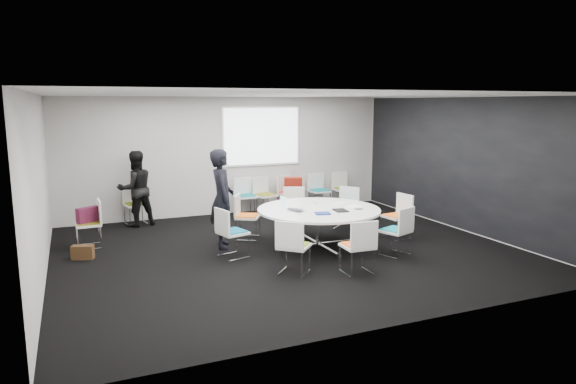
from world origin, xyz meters
name	(u,v)px	position (x,y,z in m)	size (l,w,h in m)	color
room_shell	(291,174)	(0.09, 0.00, 1.40)	(8.08, 7.08, 2.88)	black
conference_table	(319,218)	(0.63, -0.04, 0.55)	(2.27, 2.27, 0.73)	silver
projection_screen	(262,136)	(0.80, 3.46, 1.85)	(1.90, 0.03, 1.35)	white
chair_ring_a	(397,225)	(2.33, -0.10, 0.28)	(0.50, 0.51, 0.88)	silver
chair_ring_b	(346,216)	(1.79, 0.99, 0.28)	(0.64, 0.64, 0.88)	silver
chair_ring_c	(294,216)	(0.76, 1.40, 0.28)	(0.60, 0.59, 0.88)	silver
chair_ring_d	(247,225)	(-0.41, 1.04, 0.28)	(0.62, 0.62, 0.88)	silver
chair_ring_e	(232,242)	(-1.04, -0.05, 0.28)	(0.55, 0.56, 0.88)	silver
chair_ring_f	(294,257)	(-0.41, -1.26, 0.28)	(0.64, 0.64, 0.88)	silver
chair_ring_g	(358,257)	(0.52, -1.65, 0.28)	(0.48, 0.47, 0.88)	silver
chair_ring_h	(396,240)	(1.64, -1.06, 0.28)	(0.59, 0.58, 0.88)	silver
chair_back_a	(246,203)	(0.27, 3.17, 0.28)	(0.48, 0.47, 0.88)	silver
chair_back_b	(265,202)	(0.75, 3.12, 0.28)	(0.56, 0.55, 0.88)	silver
chair_back_c	(289,200)	(1.41, 3.16, 0.28)	(0.60, 0.59, 0.88)	silver
chair_back_d	(319,197)	(2.23, 3.17, 0.28)	(0.48, 0.47, 0.88)	silver
chair_back_e	(343,196)	(2.91, 3.15, 0.28)	(0.47, 0.45, 0.88)	silver
chair_spare_left	(90,233)	(-3.30, 1.59, 0.28)	(0.47, 0.48, 0.88)	silver
chair_person_back	(136,212)	(-2.28, 3.17, 0.28)	(0.53, 0.52, 0.88)	silver
person_main	(222,199)	(-1.01, 0.65, 0.92)	(0.67, 0.44, 1.84)	black
person_back	(136,189)	(-2.28, 3.00, 0.82)	(0.80, 0.62, 1.65)	black
laptop	(297,210)	(0.20, -0.04, 0.74)	(0.37, 0.24, 0.03)	#333338
laptop_lid	(284,203)	(-0.01, 0.12, 0.86)	(0.30, 0.02, 0.22)	silver
notebook_black	(340,210)	(0.90, -0.38, 0.74)	(0.22, 0.30, 0.02)	black
tablet_folio	(323,213)	(0.48, -0.49, 0.74)	(0.26, 0.20, 0.03)	navy
papers_right	(339,203)	(1.21, 0.26, 0.73)	(0.30, 0.21, 0.00)	silver
papers_front	(353,206)	(1.33, -0.11, 0.73)	(0.30, 0.21, 0.00)	white
cup	(314,202)	(0.72, 0.32, 0.78)	(0.08, 0.08, 0.09)	white
phone	(359,209)	(1.29, -0.38, 0.73)	(0.14, 0.07, 0.01)	black
maroon_bag	(88,215)	(-3.31, 1.59, 0.62)	(0.40, 0.14, 0.28)	#51152E
brown_bag	(83,252)	(-3.45, 0.86, 0.12)	(0.36, 0.16, 0.24)	#3B2513
red_jacket	(293,184)	(1.41, 2.94, 0.70)	(0.44, 0.10, 0.35)	maroon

